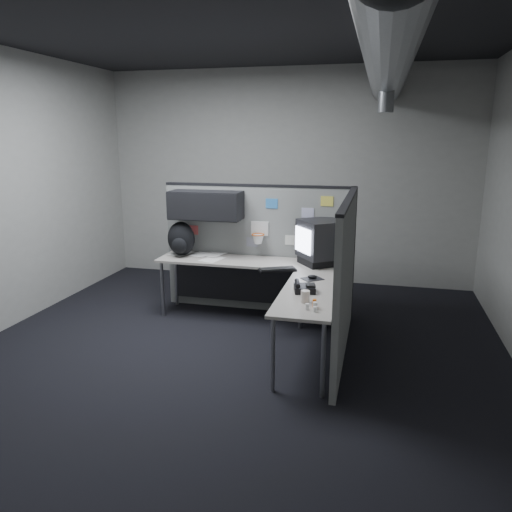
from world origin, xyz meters
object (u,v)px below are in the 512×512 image
(desk, at_px, (265,277))
(backpack, at_px, (181,239))
(monitor, at_px, (321,242))
(keyboard, at_px, (277,270))
(phone, at_px, (304,288))

(desk, height_order, backpack, backpack)
(backpack, bearing_deg, monitor, 7.79)
(monitor, distance_m, keyboard, 0.67)
(desk, distance_m, monitor, 0.79)
(monitor, distance_m, backpack, 1.77)
(desk, distance_m, phone, 0.99)
(monitor, xyz_separation_m, phone, (-0.03, -1.11, -0.23))
(phone, relative_size, backpack, 0.60)
(desk, relative_size, backpack, 5.33)
(monitor, height_order, backpack, monitor)
(keyboard, height_order, phone, phone)
(desk, distance_m, keyboard, 0.25)
(phone, bearing_deg, monitor, 84.58)
(desk, xyz_separation_m, keyboard, (0.17, -0.12, 0.13))
(desk, relative_size, keyboard, 5.25)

